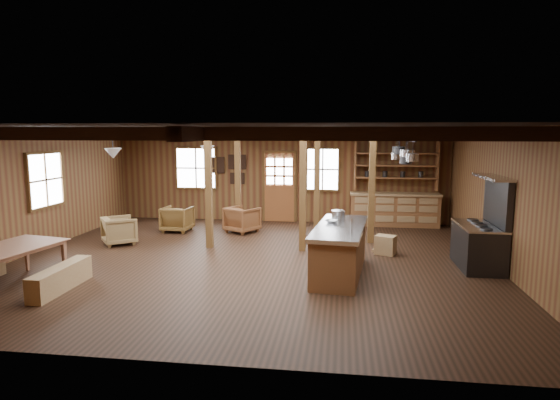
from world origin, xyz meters
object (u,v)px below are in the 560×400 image
commercial_range (481,238)px  armchair_b (242,219)px  kitchen_island (340,250)px  armchair_a (177,219)px  armchair_c (119,230)px  dining_table (7,268)px

commercial_range → armchair_b: bearing=153.8°
kitchen_island → armchair_a: kitchen_island is taller
commercial_range → armchair_b: commercial_range is taller
kitchen_island → armchair_c: kitchen_island is taller
kitchen_island → armchair_b: kitchen_island is taller
armchair_a → dining_table: bearing=78.6°
armchair_a → armchair_c: bearing=65.1°
armchair_c → commercial_range: bearing=-134.4°
armchair_b → dining_table: bearing=89.1°
armchair_b → armchair_c: (-2.66, -1.75, -0.01)m
commercial_range → dining_table: (-8.55, -2.36, -0.26)m
commercial_range → armchair_c: (-8.10, 0.93, -0.27)m
kitchen_island → armchair_a: 5.55m
commercial_range → dining_table: bearing=-164.6°
dining_table → armchair_c: size_ratio=2.68×
armchair_c → armchair_b: bearing=-94.6°
armchair_a → commercial_range: bearing=164.3°
armchair_a → armchair_b: (1.78, 0.14, 0.01)m
dining_table → armchair_c: (0.45, 3.29, -0.01)m
armchair_a → kitchen_island: bearing=146.8°
kitchen_island → armchair_a: (-4.43, 3.33, -0.13)m
dining_table → armchair_b: 5.92m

